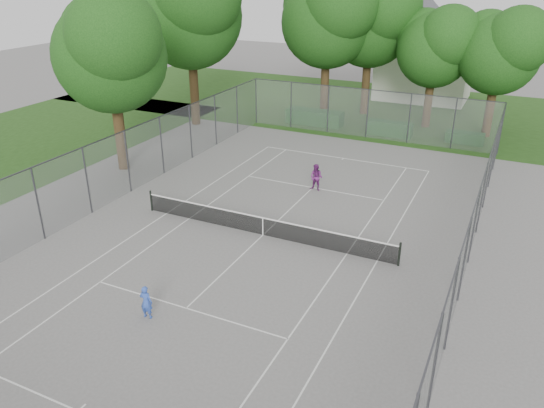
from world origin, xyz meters
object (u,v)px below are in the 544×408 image
at_px(house, 426,54).
at_px(girl_player, 146,302).
at_px(woman_player, 316,177).
at_px(tennis_net, 263,225).

relative_size(house, girl_player, 7.67).
bearing_deg(woman_player, tennis_net, -87.48).
relative_size(house, woman_player, 6.59).
bearing_deg(girl_player, house, -99.55).
bearing_deg(girl_player, tennis_net, -103.63).
bearing_deg(woman_player, girl_player, -90.02).
height_order(girl_player, woman_player, woman_player).
height_order(house, woman_player, house).
bearing_deg(tennis_net, girl_player, -97.29).
height_order(tennis_net, woman_player, woman_player).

